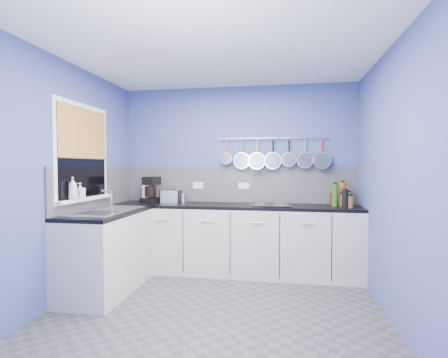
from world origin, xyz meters
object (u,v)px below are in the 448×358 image
(soap_bottle_a, at_px, (73,188))
(hob, at_px, (271,205))
(canister, at_px, (183,198))
(toaster, at_px, (171,196))
(coffee_maker, at_px, (151,190))
(paper_towel, at_px, (146,193))
(soap_bottle_b, at_px, (80,191))

(soap_bottle_a, height_order, hob, soap_bottle_a)
(canister, height_order, hob, canister)
(canister, relative_size, hob, 0.24)
(soap_bottle_a, bearing_deg, toaster, 62.81)
(coffee_maker, bearing_deg, canister, 24.78)
(coffee_maker, bearing_deg, paper_towel, -172.08)
(soap_bottle_a, relative_size, coffee_maker, 0.67)
(soap_bottle_a, bearing_deg, paper_towel, 76.54)
(paper_towel, distance_m, coffee_maker, 0.09)
(coffee_maker, distance_m, toaster, 0.29)
(toaster, bearing_deg, hob, -13.38)
(paper_towel, bearing_deg, coffee_maker, -9.98)
(soap_bottle_b, height_order, paper_towel, soap_bottle_b)
(paper_towel, xyz_separation_m, hob, (1.72, -0.06, -0.12))
(coffee_maker, relative_size, hob, 0.67)
(paper_towel, relative_size, canister, 1.99)
(toaster, xyz_separation_m, hob, (1.37, -0.09, -0.08))
(coffee_maker, bearing_deg, hob, 16.13)
(hob, bearing_deg, canister, 175.05)
(canister, bearing_deg, soap_bottle_a, -122.72)
(paper_towel, distance_m, hob, 1.72)
(toaster, distance_m, hob, 1.38)
(paper_towel, relative_size, toaster, 0.99)
(soap_bottle_a, distance_m, coffee_maker, 1.27)
(canister, bearing_deg, coffee_maker, -173.12)
(soap_bottle_a, distance_m, toaster, 1.42)
(soap_bottle_a, distance_m, canister, 1.51)
(coffee_maker, relative_size, canister, 2.74)
(coffee_maker, height_order, canister, coffee_maker)
(soap_bottle_a, bearing_deg, coffee_maker, 73.01)
(toaster, xyz_separation_m, canister, (0.17, 0.01, -0.02))
(soap_bottle_b, height_order, toaster, soap_bottle_b)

